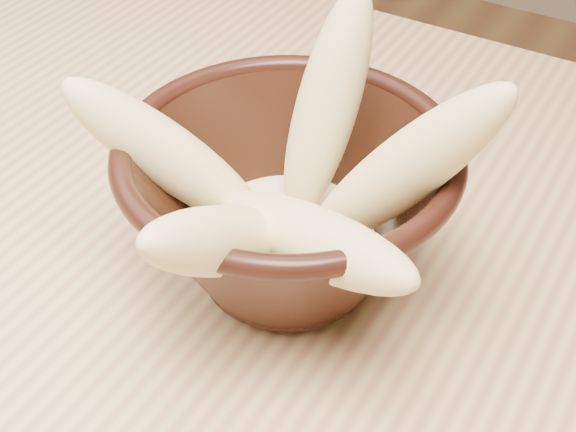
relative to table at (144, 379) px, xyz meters
The scene contains 8 objects.
table is the anchor object (origin of this frame).
bowl 0.17m from the table, 39.16° to the left, with size 0.19×0.19×0.10m.
milk_puddle 0.15m from the table, 39.16° to the left, with size 0.10×0.10×0.01m, color #F5EAC5.
banana_upright 0.22m from the table, 51.74° to the left, with size 0.03×0.03×0.14m, color #FAE293.
banana_left 0.17m from the table, 66.48° to the left, with size 0.03×0.03×0.14m, color #FAE293.
banana_right 0.23m from the table, 26.97° to the left, with size 0.03×0.03×0.15m, color #FAE293.
banana_across 0.19m from the table, 11.54° to the left, with size 0.03×0.03×0.15m, color #FAE293.
banana_front 0.18m from the table, ahead, with size 0.03×0.03×0.15m, color #FAE293.
Camera 1 is at (0.24, -0.23, 1.09)m, focal length 50.00 mm.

